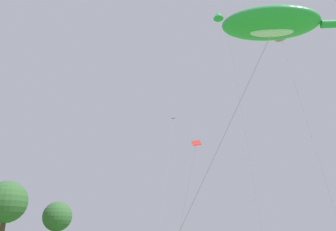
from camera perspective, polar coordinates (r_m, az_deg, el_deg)
The scene contains 7 objects.
big_show_kite at distance 16.61m, azimuth 17.25°, elevation 13.90°, with size 8.31×10.66×10.78m.
small_kite_triangle_green at distance 36.20m, azimuth 8.11°, elevation 15.61°, with size 1.44×4.27×22.50m.
small_kite_streamer_purple at distance 27.44m, azimuth 4.38°, elevation -5.45°, with size 0.74×3.31×8.69m.
small_kite_diamond_red at distance 21.80m, azimuth 17.48°, elevation 12.51°, with size 1.39×2.13×13.04m.
small_kite_bird_shape at distance 44.78m, azimuth 0.80°, elevation -1.22°, with size 3.69×1.92×16.00m.
tree_broad_distant at distance 77.12m, azimuth -17.37°, elevation -15.25°, with size 5.85×5.85×8.44m.
tree_pine_center at distance 69.65m, azimuth -24.58°, elevation -12.52°, with size 7.29×7.29×11.07m.
Camera 1 is at (-8.99, -2.75, 1.47)m, focal length 37.91 mm.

